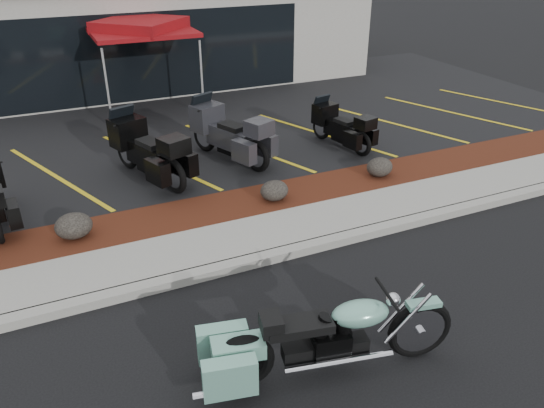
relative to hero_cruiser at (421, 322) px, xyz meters
name	(u,v)px	position (x,y,z in m)	size (l,w,h in m)	color
ground	(246,303)	(-1.60, 1.93, -0.57)	(90.00, 90.00, 0.00)	black
curb	(225,268)	(-1.60, 2.83, -0.49)	(24.00, 0.25, 0.15)	gray
sidewalk	(212,247)	(-1.60, 3.53, -0.49)	(24.00, 1.20, 0.15)	gray
mulch_bed	(192,216)	(-1.60, 4.73, -0.49)	(24.00, 1.20, 0.16)	#34190C
upper_lot	(134,130)	(-1.60, 10.13, -0.49)	(26.00, 9.60, 0.15)	black
dealership_building	(92,23)	(-1.60, 16.40, 1.44)	(18.00, 8.16, 4.00)	#9A968B
boulder_left	(74,226)	(-3.71, 4.69, -0.18)	(0.64, 0.53, 0.45)	black
boulder_mid	(274,191)	(0.06, 4.56, -0.21)	(0.57, 0.48, 0.41)	black
boulder_right	(380,167)	(2.63, 4.67, -0.20)	(0.59, 0.49, 0.42)	black
hero_cruiser	(421,322)	(0.00, 0.00, 0.00)	(3.23, 0.82, 1.14)	#75B7A0
touring_black_mid	(125,138)	(-2.26, 7.40, 0.30)	(2.47, 0.94, 1.44)	black
touring_grey	(204,123)	(-0.37, 7.67, 0.30)	(2.45, 0.94, 1.43)	#2E2E33
touring_black_rear	(322,117)	(2.60, 7.23, 0.16)	(1.97, 0.75, 1.15)	black
traffic_cone	(134,130)	(-1.75, 9.29, -0.21)	(0.36, 0.36, 0.42)	red
popup_canopy	(141,28)	(-0.84, 11.59, 1.92)	(3.62, 3.62, 2.58)	silver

